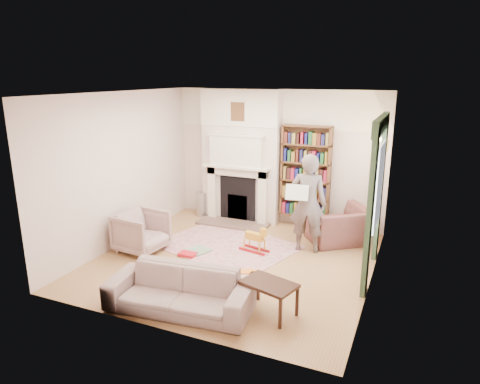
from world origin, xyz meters
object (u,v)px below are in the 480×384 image
at_px(bookcase, 306,172).
at_px(sofa, 179,290).
at_px(man_reading, 308,203).
at_px(coffee_table, 269,298).
at_px(paraffin_heater, 201,204).
at_px(rocking_horse, 254,239).
at_px(armchair_reading, 338,225).
at_px(armchair_left, 141,232).

height_order(bookcase, sofa, bookcase).
bearing_deg(man_reading, bookcase, -81.04).
distance_m(bookcase, sofa, 4.04).
distance_m(sofa, coffee_table, 1.20).
xyz_separation_m(coffee_table, paraffin_heater, (-2.76, 3.27, 0.05)).
bearing_deg(rocking_horse, armchair_reading, 50.49).
xyz_separation_m(armchair_left, rocking_horse, (1.88, 0.76, -0.12)).
relative_size(armchair_left, sofa, 0.41).
xyz_separation_m(armchair_reading, paraffin_heater, (-3.12, 0.40, -0.07)).
bearing_deg(rocking_horse, armchair_left, -145.93).
xyz_separation_m(paraffin_heater, rocking_horse, (1.83, -1.43, -0.04)).
distance_m(bookcase, coffee_table, 3.65).
height_order(bookcase, coffee_table, bookcase).
bearing_deg(sofa, armchair_reading, 58.95).
relative_size(sofa, man_reading, 1.10).
bearing_deg(rocking_horse, bookcase, 86.32).
distance_m(armchair_left, coffee_table, 3.01).
bearing_deg(armchair_left, man_reading, -60.77).
height_order(bookcase, man_reading, bookcase).
xyz_separation_m(armchair_left, paraffin_heater, (0.04, 2.19, -0.09)).
bearing_deg(rocking_horse, sofa, -83.41).
bearing_deg(armchair_reading, armchair_left, -6.72).
height_order(armchair_reading, man_reading, man_reading).
relative_size(armchair_left, paraffin_heater, 1.45).
height_order(coffee_table, rocking_horse, rocking_horse).
height_order(paraffin_heater, rocking_horse, paraffin_heater).
bearing_deg(paraffin_heater, armchair_left, -91.10).
bearing_deg(armchair_left, armchair_reading, -54.93).
distance_m(paraffin_heater, rocking_horse, 2.32).
xyz_separation_m(sofa, man_reading, (1.05, 2.65, 0.60)).
bearing_deg(paraffin_heater, coffee_table, -49.87).
xyz_separation_m(bookcase, man_reading, (0.38, -1.23, -0.29)).
bearing_deg(coffee_table, armchair_left, 175.37).
relative_size(armchair_reading, armchair_left, 1.34).
height_order(coffee_table, paraffin_heater, paraffin_heater).
bearing_deg(armchair_reading, coffee_table, 46.64).
xyz_separation_m(sofa, rocking_horse, (0.21, 2.23, -0.05)).
height_order(armchair_left, paraffin_heater, armchair_left).
xyz_separation_m(armchair_reading, armchair_left, (-3.17, -1.78, 0.02)).
bearing_deg(armchair_left, bookcase, -38.50).
relative_size(armchair_reading, coffee_table, 1.52).
bearing_deg(armchair_reading, paraffin_heater, -43.46).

